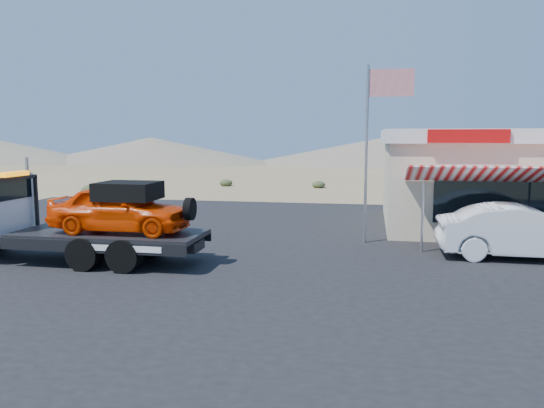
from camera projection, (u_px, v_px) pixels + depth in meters
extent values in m
plane|color=olive|center=(191.00, 268.00, 14.79)|extent=(120.00, 120.00, 0.00)
cube|color=black|center=(280.00, 249.00, 17.34)|extent=(32.00, 24.00, 0.02)
cylinder|color=black|center=(85.00, 254.00, 14.51)|extent=(0.91, 0.50, 0.91)
cylinder|color=black|center=(116.00, 241.00, 16.28)|extent=(0.91, 0.50, 0.91)
cylinder|color=black|center=(125.00, 255.00, 14.29)|extent=(0.91, 0.50, 0.91)
cylinder|color=black|center=(152.00, 242.00, 16.06)|extent=(0.91, 0.50, 0.91)
cube|color=black|center=(78.00, 241.00, 15.51)|extent=(7.45, 0.91, 0.27)
cube|color=black|center=(7.00, 186.00, 15.72)|extent=(0.32, 1.82, 0.82)
cube|color=black|center=(17.00, 209.00, 15.75)|extent=(0.09, 2.00, 1.82)
cube|color=orange|center=(15.00, 174.00, 15.62)|extent=(0.23, 1.09, 0.14)
cube|color=black|center=(109.00, 234.00, 15.29)|extent=(5.45, 2.09, 0.14)
imported|color=#EB3701|center=(120.00, 209.00, 15.13)|extent=(4.00, 1.61, 1.36)
cube|color=black|center=(128.00, 191.00, 15.02)|extent=(1.63, 1.36, 0.50)
imported|color=silver|center=(522.00, 232.00, 15.80)|extent=(4.90, 1.74, 1.61)
cube|color=#C3B993|center=(512.00, 185.00, 21.41)|extent=(10.00, 8.00, 3.40)
cube|color=white|center=(515.00, 136.00, 21.16)|extent=(10.40, 8.40, 0.50)
cube|color=red|center=(468.00, 136.00, 17.47)|extent=(2.60, 0.12, 0.45)
cube|color=black|center=(543.00, 202.00, 17.52)|extent=(7.00, 0.06, 1.60)
cylinder|color=#99999E|center=(422.00, 218.00, 16.67)|extent=(0.08, 0.08, 2.20)
cylinder|color=#99999E|center=(366.00, 155.00, 17.93)|extent=(0.10, 0.10, 6.00)
cube|color=#B20C14|center=(391.00, 83.00, 17.48)|extent=(1.50, 0.02, 0.90)
ellipsoid|color=#2D3B1F|center=(94.00, 190.00, 32.48)|extent=(1.49, 1.49, 0.80)
ellipsoid|color=#2D3B1F|center=(226.00, 183.00, 39.26)|extent=(0.96, 0.96, 0.52)
ellipsoid|color=#2D3B1F|center=(319.00, 184.00, 37.89)|extent=(0.95, 0.95, 0.51)
cone|color=#726B59|center=(151.00, 150.00, 72.77)|extent=(36.00, 36.00, 3.50)
cone|color=#726B59|center=(412.00, 148.00, 69.21)|extent=(44.00, 44.00, 4.20)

